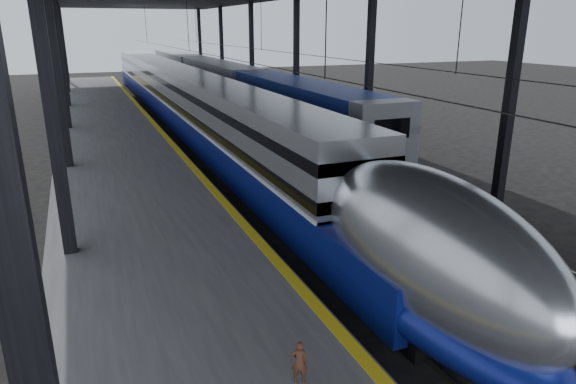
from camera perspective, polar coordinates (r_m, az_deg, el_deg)
ground at (r=12.85m, az=5.46°, el=-15.17°), size 160.00×160.00×0.00m
platform at (r=30.22m, az=-18.66°, el=4.55°), size 6.00×80.00×1.00m
yellow_strip at (r=30.40m, az=-13.48°, el=6.05°), size 0.30×80.00×0.01m
rails at (r=31.77m, az=-4.05°, el=5.29°), size 6.52×80.00×0.16m
tgv_train at (r=37.49m, az=-11.23°, el=9.77°), size 2.85×65.20×4.08m
second_train at (r=47.27m, az=-7.40°, el=11.72°), size 2.89×56.05×3.98m
child at (r=9.45m, az=1.25°, el=-18.35°), size 0.35×0.30×0.82m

